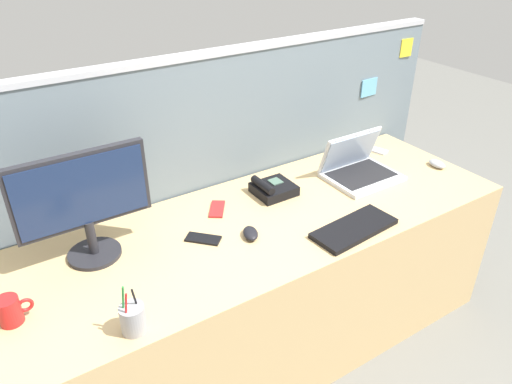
% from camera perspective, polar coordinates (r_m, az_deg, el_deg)
% --- Properties ---
extents(ground_plane, '(10.00, 10.00, 0.00)m').
position_cam_1_polar(ground_plane, '(2.57, 0.63, -17.23)').
color(ground_plane, slate).
extents(desk, '(2.30, 0.77, 0.74)m').
position_cam_1_polar(desk, '(2.31, 0.68, -11.04)').
color(desk, tan).
rests_on(desk, ground_plane).
extents(cubicle_divider, '(2.66, 0.08, 1.38)m').
position_cam_1_polar(cubicle_divider, '(2.43, -4.80, 0.37)').
color(cubicle_divider, slate).
rests_on(cubicle_divider, ground_plane).
extents(desktop_monitor, '(0.50, 0.20, 0.43)m').
position_cam_1_polar(desktop_monitor, '(1.87, -19.72, -0.81)').
color(desktop_monitor, '#232328').
rests_on(desktop_monitor, desk).
extents(laptop, '(0.35, 0.28, 0.22)m').
position_cam_1_polar(laptop, '(2.48, 11.91, 2.91)').
color(laptop, silver).
rests_on(laptop, desk).
extents(desk_phone, '(0.18, 0.17, 0.08)m').
position_cam_1_polar(desk_phone, '(2.27, 1.96, 0.41)').
color(desk_phone, black).
rests_on(desk_phone, desk).
extents(keyboard_main, '(0.39, 0.19, 0.02)m').
position_cam_1_polar(keyboard_main, '(2.06, 11.50, -4.23)').
color(keyboard_main, black).
rests_on(keyboard_main, desk).
extents(computer_mouse_right_hand, '(0.09, 0.12, 0.03)m').
position_cam_1_polar(computer_mouse_right_hand, '(1.99, -0.66, -4.89)').
color(computer_mouse_right_hand, black).
rests_on(computer_mouse_right_hand, desk).
extents(computer_mouse_left_hand, '(0.07, 0.11, 0.03)m').
position_cam_1_polar(computer_mouse_left_hand, '(2.70, 20.57, 3.13)').
color(computer_mouse_left_hand, '#9EA0A8').
rests_on(computer_mouse_left_hand, desk).
extents(pen_cup, '(0.08, 0.08, 0.18)m').
position_cam_1_polar(pen_cup, '(1.61, -14.33, -14.26)').
color(pen_cup, '#99999E').
rests_on(pen_cup, desk).
extents(cell_phone_red_case, '(0.13, 0.15, 0.01)m').
position_cam_1_polar(cell_phone_red_case, '(2.17, -4.60, -2.02)').
color(cell_phone_red_case, '#B22323').
rests_on(cell_phone_red_case, desk).
extents(cell_phone_black_slab, '(0.14, 0.15, 0.01)m').
position_cam_1_polar(cell_phone_black_slab, '(1.99, -6.24, -5.50)').
color(cell_phone_black_slab, black).
rests_on(cell_phone_black_slab, desk).
extents(cell_phone_silver_slab, '(0.10, 0.15, 0.01)m').
position_cam_1_polar(cell_phone_silver_slab, '(2.79, 13.87, 4.87)').
color(cell_phone_silver_slab, '#B7BAC1').
rests_on(cell_phone_silver_slab, desk).
extents(coffee_mug, '(0.11, 0.07, 0.10)m').
position_cam_1_polar(coffee_mug, '(1.78, -27.00, -12.35)').
color(coffee_mug, red).
rests_on(coffee_mug, desk).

